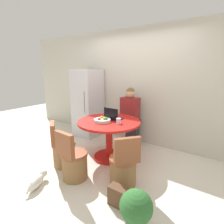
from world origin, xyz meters
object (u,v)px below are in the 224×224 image
(chair_near_right_corner, at_px, (123,168))
(chair_near_left_corner, at_px, (63,151))
(dining_table, at_px, (109,132))
(chair_near_camera, at_px, (74,163))
(cat, at_px, (37,181))
(handbag, at_px, (120,197))
(person_seated, at_px, (131,114))
(fruit_bowl, at_px, (102,120))
(laptop, at_px, (113,117))
(potted_plant, at_px, (136,209))
(refrigerator, at_px, (88,103))

(chair_near_right_corner, bearing_deg, chair_near_left_corner, -43.59)
(dining_table, distance_m, chair_near_camera, 0.91)
(cat, height_order, handbag, handbag)
(chair_near_right_corner, height_order, chair_near_camera, same)
(person_seated, relative_size, fruit_bowl, 4.25)
(laptop, relative_size, potted_plant, 0.66)
(cat, bearing_deg, handbag, -96.12)
(dining_table, bearing_deg, cat, -106.43)
(fruit_bowl, bearing_deg, chair_near_left_corner, -130.13)
(person_seated, bearing_deg, chair_near_camera, 86.74)
(potted_plant, bearing_deg, handbag, 148.41)
(refrigerator, height_order, handbag, refrigerator)
(chair_near_left_corner, distance_m, laptop, 1.10)
(refrigerator, relative_size, fruit_bowl, 5.49)
(chair_near_right_corner, xyz_separation_m, cat, (-1.04, -0.75, -0.19))
(person_seated, height_order, handbag, person_seated)
(chair_near_right_corner, distance_m, chair_near_left_corner, 1.19)
(refrigerator, distance_m, dining_table, 1.44)
(chair_near_camera, bearing_deg, cat, 59.50)
(laptop, bearing_deg, potted_plant, 132.38)
(refrigerator, height_order, dining_table, refrigerator)
(refrigerator, height_order, chair_near_left_corner, refrigerator)
(laptop, bearing_deg, person_seated, -91.30)
(dining_table, height_order, potted_plant, dining_table)
(potted_plant, distance_m, handbag, 0.40)
(dining_table, xyz_separation_m, person_seated, (0.02, 0.81, 0.18))
(refrigerator, xyz_separation_m, chair_near_camera, (1.13, -1.61, -0.58))
(laptop, distance_m, cat, 1.65)
(fruit_bowl, bearing_deg, chair_near_camera, -90.93)
(chair_near_right_corner, distance_m, potted_plant, 0.76)
(refrigerator, xyz_separation_m, laptop, (1.21, -0.63, -0.04))
(chair_near_left_corner, bearing_deg, chair_near_camera, -163.47)
(refrigerator, bearing_deg, potted_plant, -38.68)
(handbag, bearing_deg, fruit_bowl, 137.53)
(potted_plant, bearing_deg, chair_near_left_corner, 164.84)
(chair_near_camera, relative_size, chair_near_left_corner, 1.00)
(dining_table, height_order, laptop, laptop)
(chair_near_right_corner, bearing_deg, handbag, 65.67)
(chair_near_camera, distance_m, cat, 0.58)
(chair_near_left_corner, relative_size, cat, 1.79)
(chair_near_left_corner, height_order, potted_plant, chair_near_left_corner)
(potted_plant, bearing_deg, person_seated, 120.09)
(dining_table, relative_size, fruit_bowl, 3.80)
(chair_near_right_corner, height_order, fruit_bowl, fruit_bowl)
(fruit_bowl, bearing_deg, dining_table, 64.79)
(chair_near_camera, distance_m, handbag, 0.92)
(dining_table, bearing_deg, chair_near_left_corner, -127.77)
(chair_near_camera, bearing_deg, chair_near_right_corner, -152.94)
(fruit_bowl, distance_m, potted_plant, 1.67)
(dining_table, bearing_deg, person_seated, 88.28)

